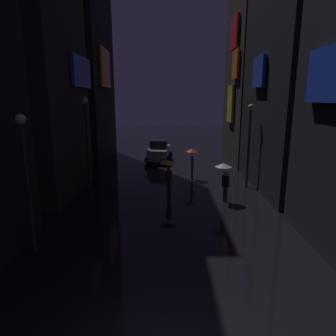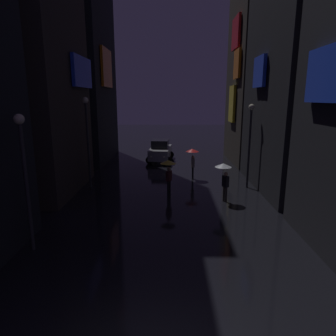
{
  "view_description": "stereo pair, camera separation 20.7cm",
  "coord_description": "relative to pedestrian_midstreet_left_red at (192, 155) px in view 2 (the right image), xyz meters",
  "views": [
    {
      "loc": [
        -0.02,
        -5.06,
        5.53
      ],
      "look_at": [
        0.0,
        10.36,
        1.94
      ],
      "focal_mm": 32.0,
      "sensor_mm": 36.0,
      "label": 1
    },
    {
      "loc": [
        0.19,
        -5.06,
        5.53
      ],
      "look_at": [
        0.0,
        10.36,
        1.94
      ],
      "focal_mm": 32.0,
      "sensor_mm": 36.0,
      "label": 2
    }
  ],
  "objects": [
    {
      "name": "pedestrian_near_crossing_clear",
      "position": [
        1.38,
        -4.77,
        0.0
      ],
      "size": [
        0.9,
        0.9,
        2.12
      ],
      "color": "#38332D",
      "rests_on": "ground"
    },
    {
      "name": "building_right_mid",
      "position": [
        5.85,
        -2.19,
        7.97
      ],
      "size": [
        4.25,
        8.53,
        19.27
      ],
      "color": "black",
      "rests_on": "ground"
    },
    {
      "name": "car_distant",
      "position": [
        -2.47,
        6.13,
        -0.74
      ],
      "size": [
        2.48,
        4.26,
        1.92
      ],
      "color": "#99999E",
      "rests_on": "ground"
    },
    {
      "name": "building_right_far",
      "position": [
        5.84,
        6.12,
        5.6
      ],
      "size": [
        4.25,
        7.17,
        14.52
      ],
      "color": "#2D2826",
      "rests_on": "ground"
    },
    {
      "name": "building_left_far",
      "position": [
        -9.13,
        6.79,
        10.87
      ],
      "size": [
        4.25,
        8.5,
        25.08
      ],
      "color": "black",
      "rests_on": "ground"
    },
    {
      "name": "pedestrian_midstreet_centre_yellow",
      "position": [
        -1.64,
        -3.83,
        0.0
      ],
      "size": [
        0.9,
        0.9,
        2.12
      ],
      "color": "black",
      "rests_on": "ground"
    },
    {
      "name": "streetlamp_left_far",
      "position": [
        -6.64,
        -2.19,
        1.83
      ],
      "size": [
        0.36,
        0.36,
        5.61
      ],
      "color": "#2D2D33",
      "rests_on": "ground"
    },
    {
      "name": "streetlamp_right_far",
      "position": [
        3.36,
        -2.12,
        1.61
      ],
      "size": [
        0.36,
        0.36,
        5.21
      ],
      "color": "#2D2D33",
      "rests_on": "ground"
    },
    {
      "name": "pedestrian_midstreet_left_red",
      "position": [
        0.0,
        0.0,
        0.0
      ],
      "size": [
        0.9,
        0.9,
        2.12
      ],
      "color": "black",
      "rests_on": "ground"
    },
    {
      "name": "streetlamp_left_near",
      "position": [
        -6.64,
        -10.32,
        1.52
      ],
      "size": [
        0.36,
        0.36,
        5.03
      ],
      "color": "#2D2D33",
      "rests_on": "ground"
    },
    {
      "name": "building_left_mid",
      "position": [
        -9.14,
        -2.9,
        9.0
      ],
      "size": [
        4.25,
        7.1,
        21.34
      ],
      "color": "#2D2826",
      "rests_on": "ground"
    }
  ]
}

